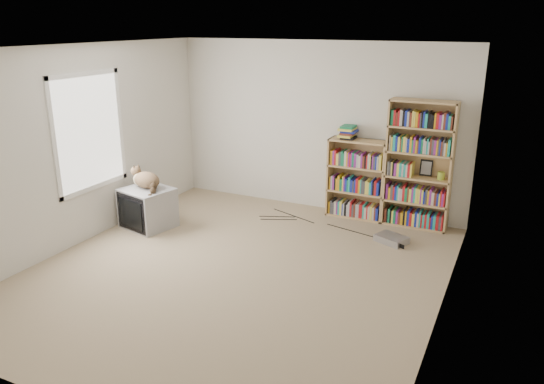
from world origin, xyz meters
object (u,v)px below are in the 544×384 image
at_px(cat, 147,183).
at_px(bookcase_tall, 419,168).
at_px(bookcase_short, 357,182).
at_px(dvd_player, 392,239).
at_px(crt_tv, 148,208).

relative_size(cat, bookcase_tall, 0.34).
height_order(bookcase_short, dvd_player, bookcase_short).
bearing_deg(cat, bookcase_short, 43.23).
distance_m(crt_tv, dvd_player, 3.34).
distance_m(bookcase_tall, bookcase_short, 0.91).
height_order(crt_tv, bookcase_short, bookcase_short).
height_order(cat, bookcase_short, bookcase_short).
height_order(cat, dvd_player, cat).
bearing_deg(dvd_player, bookcase_tall, 101.77).
bearing_deg(dvd_player, cat, -141.42).
relative_size(bookcase_tall, bookcase_short, 1.53).
distance_m(bookcase_short, dvd_player, 1.14).
bearing_deg(cat, dvd_player, 25.48).
bearing_deg(crt_tv, cat, -10.14).
xyz_separation_m(cat, bookcase_short, (2.48, 1.66, -0.11)).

